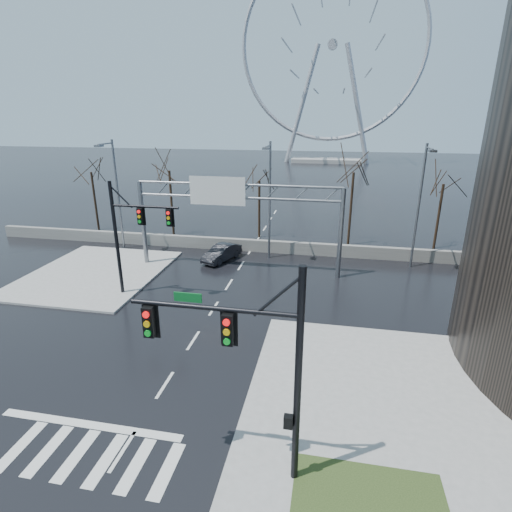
% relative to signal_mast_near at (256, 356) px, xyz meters
% --- Properties ---
extents(ground, '(260.00, 260.00, 0.00)m').
position_rel_signal_mast_near_xyz_m(ground, '(-5.14, 4.04, -4.87)').
color(ground, black).
rests_on(ground, ground).
extents(sidewalk_right_ext, '(12.00, 10.00, 0.15)m').
position_rel_signal_mast_near_xyz_m(sidewalk_right_ext, '(4.86, 6.04, -4.80)').
color(sidewalk_right_ext, gray).
rests_on(sidewalk_right_ext, ground).
extents(sidewalk_far, '(10.00, 12.00, 0.15)m').
position_rel_signal_mast_near_xyz_m(sidewalk_far, '(-16.14, 16.04, -4.80)').
color(sidewalk_far, gray).
rests_on(sidewalk_far, ground).
extents(barrier_wall, '(52.00, 0.50, 1.10)m').
position_rel_signal_mast_near_xyz_m(barrier_wall, '(-5.14, 24.04, -4.32)').
color(barrier_wall, slate).
rests_on(barrier_wall, ground).
extents(signal_mast_near, '(5.52, 0.41, 8.00)m').
position_rel_signal_mast_near_xyz_m(signal_mast_near, '(0.00, 0.00, 0.00)').
color(signal_mast_near, black).
rests_on(signal_mast_near, ground).
extents(signal_mast_far, '(4.72, 0.41, 8.00)m').
position_rel_signal_mast_near_xyz_m(signal_mast_far, '(-11.01, 13.00, -0.04)').
color(signal_mast_far, black).
rests_on(signal_mast_far, ground).
extents(sign_gantry, '(16.36, 0.40, 7.60)m').
position_rel_signal_mast_near_xyz_m(sign_gantry, '(-5.52, 19.00, 0.31)').
color(sign_gantry, slate).
rests_on(sign_gantry, ground).
extents(streetlight_left, '(0.50, 2.55, 10.00)m').
position_rel_signal_mast_near_xyz_m(streetlight_left, '(-17.14, 22.20, 1.01)').
color(streetlight_left, slate).
rests_on(streetlight_left, ground).
extents(streetlight_mid, '(0.50, 2.55, 10.00)m').
position_rel_signal_mast_near_xyz_m(streetlight_mid, '(-3.14, 22.20, 1.01)').
color(streetlight_mid, slate).
rests_on(streetlight_mid, ground).
extents(streetlight_right, '(0.50, 2.55, 10.00)m').
position_rel_signal_mast_near_xyz_m(streetlight_right, '(8.86, 22.20, 1.01)').
color(streetlight_right, slate).
rests_on(streetlight_right, ground).
extents(tree_far_left, '(3.50, 3.50, 7.00)m').
position_rel_signal_mast_near_xyz_m(tree_far_left, '(-23.14, 28.04, 0.70)').
color(tree_far_left, black).
rests_on(tree_far_left, ground).
extents(tree_left, '(3.75, 3.75, 7.50)m').
position_rel_signal_mast_near_xyz_m(tree_left, '(-14.14, 27.54, 1.10)').
color(tree_left, black).
rests_on(tree_left, ground).
extents(tree_center, '(3.25, 3.25, 6.50)m').
position_rel_signal_mast_near_xyz_m(tree_center, '(-5.14, 28.54, 0.30)').
color(tree_center, black).
rests_on(tree_center, ground).
extents(tree_right, '(3.90, 3.90, 7.80)m').
position_rel_signal_mast_near_xyz_m(tree_right, '(3.86, 27.54, 1.34)').
color(tree_right, black).
rests_on(tree_right, ground).
extents(tree_far_right, '(3.40, 3.40, 6.80)m').
position_rel_signal_mast_near_xyz_m(tree_far_right, '(11.86, 28.04, 0.54)').
color(tree_far_right, black).
rests_on(tree_far_right, ground).
extents(ferris_wheel, '(45.00, 6.00, 50.91)m').
position_rel_signal_mast_near_xyz_m(ferris_wheel, '(-0.14, 99.04, 21.26)').
color(ferris_wheel, gray).
rests_on(ferris_wheel, ground).
extents(car, '(2.89, 4.43, 1.38)m').
position_rel_signal_mast_near_xyz_m(car, '(-7.07, 21.04, -4.18)').
color(car, black).
rests_on(car, ground).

